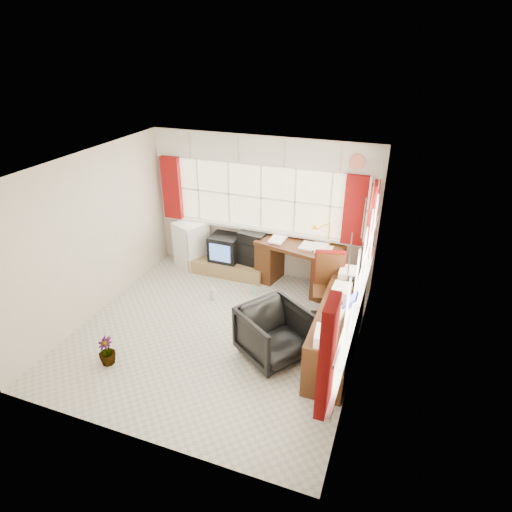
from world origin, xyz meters
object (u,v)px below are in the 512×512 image
Objects in this scene: task_chair at (328,285)px; office_chair at (274,333)px; credenza at (337,328)px; desk at (299,263)px; desk_lamp at (330,229)px; crt_tv at (225,247)px; radiator at (270,322)px; mini_fridge at (192,244)px; tv_bench at (228,267)px.

office_chair is (-0.49, -1.13, -0.22)m from task_chair.
office_chair is 0.41× the size of credenza.
credenza reaches higher than office_chair.
desk is 0.80m from desk_lamp.
desk is at bearing -159.40° from desk_lamp.
task_chair is 2.09× the size of crt_tv.
task_chair is at bearing -49.65° from desk.
radiator is at bearing -105.73° from desk_lamp.
desk is 1.93m from office_chair.
desk_lamp is 1.10m from task_chair.
desk_lamp is 2.64m from mini_fridge.
tv_bench is (-1.33, -0.01, -0.33)m from desk.
mini_fridge is at bearing 178.18° from crt_tv.
crt_tv is at bearing 157.89° from task_chair.
crt_tv is (-1.56, 1.97, 0.11)m from office_chair.
desk is 1.36m from tv_bench.
task_chair reaches higher than desk.
radiator is 1.07× the size of crt_tv.
tv_bench is at bearing -179.72° from desk.
desk reaches higher than tv_bench.
task_chair reaches higher than crt_tv.
desk_lamp is at bearing 106.41° from credenza.
crt_tv is at bearing 139.13° from tv_bench.
tv_bench is (-1.31, 1.48, -0.11)m from radiator.
crt_tv is (-2.34, 1.58, 0.10)m from credenza.
desk_lamp is 0.28× the size of tv_bench.
crt_tv is (-1.38, 1.54, 0.26)m from radiator.
radiator is 0.40× the size of tv_bench.
radiator is (-0.68, -0.70, -0.36)m from task_chair.
tv_bench is at bearing -40.87° from crt_tv.
crt_tv is at bearing 131.79° from radiator.
mini_fridge is at bearing 174.12° from tv_bench.
radiator is (-0.19, 0.43, -0.14)m from office_chair.
crt_tv is 0.71m from mini_fridge.
radiator is 0.98m from credenza.
radiator is at bearing 58.21° from office_chair.
desk is 3.88× the size of desk_lamp.
tv_bench is at bearing -174.32° from desk_lamp.
desk is 1.80m from credenza.
office_chair is at bearing -51.50° from crt_tv.
credenza reaches higher than crt_tv.
tv_bench is at bearing 146.30° from credenza.
credenza reaches higher than desk.
desk_lamp is 0.36× the size of task_chair.
radiator is 0.66× the size of mini_fridge.
task_chair is (0.21, -0.96, -0.50)m from desk_lamp.
office_chair is at bearing -66.32° from radiator.
tv_bench is 1.62× the size of mini_fridge.
task_chair is 0.79× the size of tv_bench.
credenza is at bearing -2.14° from radiator.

